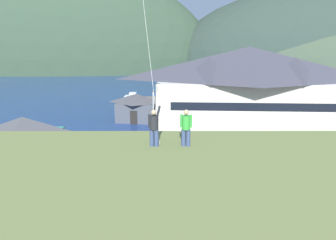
# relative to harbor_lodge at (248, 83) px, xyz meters

# --- Properties ---
(ground_plane) EXTENTS (600.00, 600.00, 0.00)m
(ground_plane) POSITION_rel_harbor_lodge_xyz_m (-13.14, -22.48, -6.09)
(ground_plane) COLOR #66604C
(parking_lot_pad) EXTENTS (40.00, 20.00, 0.10)m
(parking_lot_pad) POSITION_rel_harbor_lodge_xyz_m (-13.14, -17.48, -6.04)
(parking_lot_pad) COLOR gray
(parking_lot_pad) RESTS_ON ground
(bay_water) EXTENTS (360.00, 84.00, 0.03)m
(bay_water) POSITION_rel_harbor_lodge_xyz_m (-13.14, 37.52, -6.08)
(bay_water) COLOR navy
(bay_water) RESTS_ON ground
(far_hill_west_ridge) EXTENTS (147.75, 63.26, 92.54)m
(far_hill_west_ridge) POSITION_rel_harbor_lodge_xyz_m (-62.21, 98.66, -6.09)
(far_hill_west_ridge) COLOR #334733
(far_hill_west_ridge) RESTS_ON ground
(far_hill_east_peak) EXTENTS (135.16, 69.30, 72.92)m
(far_hill_east_peak) POSITION_rel_harbor_lodge_xyz_m (55.79, 95.19, -6.09)
(far_hill_east_peak) COLOR #2D3D33
(far_hill_east_peak) RESTS_ON ground
(harbor_lodge) EXTENTS (28.84, 13.52, 11.45)m
(harbor_lodge) POSITION_rel_harbor_lodge_xyz_m (0.00, 0.00, 0.00)
(harbor_lodge) COLOR beige
(harbor_lodge) RESTS_ON ground
(storage_shed_near_lot) EXTENTS (6.86, 5.21, 5.48)m
(storage_shed_near_lot) POSITION_rel_harbor_lodge_xyz_m (-25.03, -18.37, -3.26)
(storage_shed_near_lot) COLOR #338475
(storage_shed_near_lot) RESTS_ON ground
(storage_shed_waterside) EXTENTS (7.00, 5.16, 4.36)m
(storage_shed_waterside) POSITION_rel_harbor_lodge_xyz_m (-16.79, 1.08, -3.83)
(storage_shed_waterside) COLOR #474C56
(storage_shed_waterside) RESTS_ON ground
(wharf_dock) EXTENTS (3.20, 13.26, 0.70)m
(wharf_dock) POSITION_rel_harbor_lodge_xyz_m (-15.70, 13.18, -5.74)
(wharf_dock) COLOR #70604C
(wharf_dock) RESTS_ON ground
(moored_boat_wharfside) EXTENTS (2.92, 7.76, 2.16)m
(moored_boat_wharfside) POSITION_rel_harbor_lodge_xyz_m (-19.28, 12.68, -5.37)
(moored_boat_wharfside) COLOR navy
(moored_boat_wharfside) RESTS_ON ground
(moored_boat_outer_mooring) EXTENTS (2.46, 7.44, 2.16)m
(moored_boat_outer_mooring) POSITION_rel_harbor_lodge_xyz_m (-12.17, 11.07, -5.37)
(moored_boat_outer_mooring) COLOR #A8A399
(moored_boat_outer_mooring) RESTS_ON ground
(moored_boat_inner_slip) EXTENTS (2.03, 6.30, 2.16)m
(moored_boat_inner_slip) POSITION_rel_harbor_lodge_xyz_m (-19.04, 16.42, -5.37)
(moored_boat_inner_slip) COLOR silver
(moored_boat_inner_slip) RESTS_ON ground
(parked_car_corner_spot) EXTENTS (4.30, 2.25, 1.82)m
(parked_car_corner_spot) POSITION_rel_harbor_lodge_xyz_m (-1.07, -22.89, -5.03)
(parked_car_corner_spot) COLOR navy
(parked_car_corner_spot) RESTS_ON parking_lot_pad
(parked_car_mid_row_near) EXTENTS (4.24, 2.14, 1.82)m
(parked_car_mid_row_near) POSITION_rel_harbor_lodge_xyz_m (-13.80, -16.84, -5.03)
(parked_car_mid_row_near) COLOR #236633
(parked_car_mid_row_near) RESTS_ON parking_lot_pad
(parked_car_front_row_end) EXTENTS (4.23, 2.12, 1.82)m
(parked_car_front_row_end) POSITION_rel_harbor_lodge_xyz_m (-1.34, -16.49, -5.03)
(parked_car_front_row_end) COLOR black
(parked_car_front_row_end) RESTS_ON parking_lot_pad
(parked_car_back_row_right) EXTENTS (4.26, 2.17, 1.82)m
(parked_car_back_row_right) POSITION_rel_harbor_lodge_xyz_m (-7.85, -16.60, -5.03)
(parked_car_back_row_right) COLOR navy
(parked_car_back_row_right) RESTS_ON parking_lot_pad
(parked_car_mid_row_far) EXTENTS (4.26, 2.17, 1.82)m
(parked_car_mid_row_far) POSITION_rel_harbor_lodge_xyz_m (-14.45, -21.82, -5.03)
(parked_car_mid_row_far) COLOR #9EA3A8
(parked_car_mid_row_far) RESTS_ON parking_lot_pad
(parked_car_front_row_red) EXTENTS (4.26, 2.16, 1.82)m
(parked_car_front_row_red) POSITION_rel_harbor_lodge_xyz_m (-8.35, -22.87, -5.03)
(parked_car_front_row_red) COLOR slate
(parked_car_front_row_red) RESTS_ON parking_lot_pad
(parked_car_front_row_silver) EXTENTS (4.26, 2.16, 1.82)m
(parked_car_front_row_silver) POSITION_rel_harbor_lodge_xyz_m (-22.08, -23.16, -5.03)
(parked_car_front_row_silver) COLOR silver
(parked_car_front_row_silver) RESTS_ON parking_lot_pad
(parking_light_pole) EXTENTS (0.24, 0.78, 6.60)m
(parking_light_pole) POSITION_rel_harbor_lodge_xyz_m (-13.61, -11.93, -2.16)
(parking_light_pole) COLOR #ADADB2
(parking_light_pole) RESTS_ON parking_lot_pad
(person_kite_flyer) EXTENTS (0.59, 0.63, 1.86)m
(person_kite_flyer) POSITION_rel_harbor_lodge_xyz_m (-12.73, -30.91, 1.99)
(person_kite_flyer) COLOR #384770
(person_kite_flyer) RESTS_ON grassy_hill_foreground
(person_companion) EXTENTS (0.55, 0.40, 1.74)m
(person_companion) POSITION_rel_harbor_lodge_xyz_m (-11.26, -30.91, 1.98)
(person_companion) COLOR #384770
(person_companion) RESTS_ON grassy_hill_foreground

